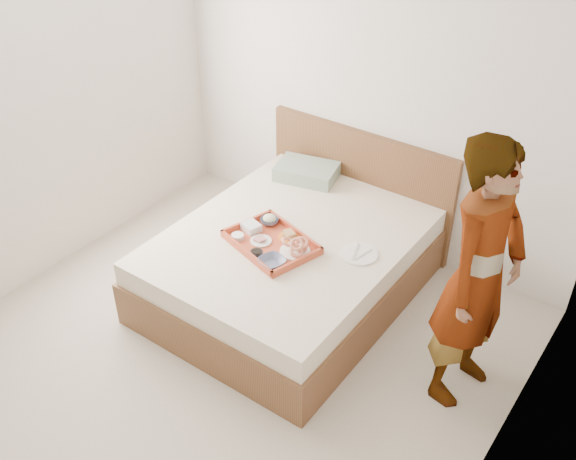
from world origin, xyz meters
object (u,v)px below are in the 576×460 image
(tray, at_px, (271,242))
(person, at_px, (479,276))
(bed, at_px, (290,264))
(dinner_plate, at_px, (359,254))

(tray, relative_size, person, 0.35)
(bed, height_order, dinner_plate, dinner_plate)
(tray, bearing_deg, person, 19.19)
(dinner_plate, height_order, person, person)
(tray, xyz_separation_m, dinner_plate, (0.56, 0.27, -0.02))
(bed, xyz_separation_m, tray, (-0.04, -0.18, 0.29))
(tray, bearing_deg, bed, 94.78)
(bed, relative_size, tray, 3.27)
(person, bearing_deg, tray, 101.89)
(tray, distance_m, dinner_plate, 0.62)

